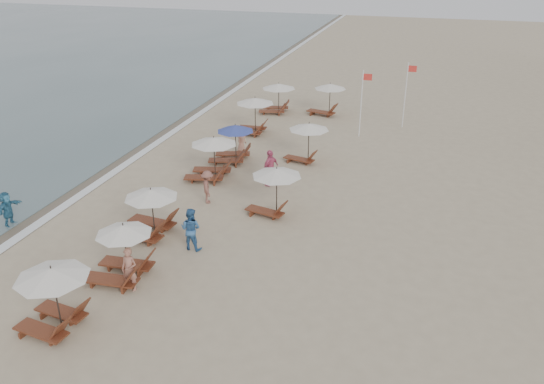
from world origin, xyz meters
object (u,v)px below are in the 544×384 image
(lounger_station_5, at_px, (252,114))
(lounger_station_4, at_px, (232,144))
(lounger_station_0, at_px, (51,296))
(beachgoer_mid_a, at_px, (191,229))
(beachgoer_far_b, at_px, (241,140))
(flag_pole_near, at_px, (362,100))
(beachgoer_mid_b, at_px, (208,187))
(lounger_station_1, at_px, (120,255))
(inland_station_1, at_px, (306,137))
(waterline_walker, at_px, (7,209))
(inland_station_0, at_px, (272,185))
(lounger_station_2, at_px, (147,213))
(lounger_station_3, at_px, (210,158))
(lounger_station_6, at_px, (276,97))
(inland_station_2, at_px, (326,96))
(beachgoer_near, at_px, (129,269))
(beachgoer_far_a, at_px, (270,168))

(lounger_station_5, bearing_deg, lounger_station_4, -84.87)
(lounger_station_0, xyz_separation_m, beachgoer_mid_a, (2.07, 5.90, -0.33))
(beachgoer_far_b, distance_m, flag_pole_near, 8.09)
(beachgoer_mid_b, bearing_deg, lounger_station_0, 148.32)
(lounger_station_1, relative_size, flag_pole_near, 0.61)
(lounger_station_0, distance_m, lounger_station_5, 20.46)
(inland_station_1, bearing_deg, waterline_walker, -133.56)
(waterline_walker, bearing_deg, beachgoer_far_b, -32.15)
(lounger_station_1, xyz_separation_m, inland_station_0, (3.79, 6.57, 0.46))
(lounger_station_2, bearing_deg, lounger_station_3, 88.16)
(inland_station_1, height_order, waterline_walker, inland_station_1)
(lounger_station_2, xyz_separation_m, beachgoer_mid_b, (1.19, 3.65, -0.20))
(inland_station_0, relative_size, beachgoer_far_b, 1.72)
(lounger_station_1, xyz_separation_m, lounger_station_3, (-0.48, 9.66, 0.15))
(beachgoer_mid_a, height_order, flag_pole_near, flag_pole_near)
(lounger_station_0, xyz_separation_m, waterline_walker, (-6.37, 5.46, -0.44))
(lounger_station_0, height_order, inland_station_1, lounger_station_0)
(lounger_station_0, relative_size, beachgoer_mid_a, 1.42)
(lounger_station_1, bearing_deg, lounger_station_2, 101.71)
(beachgoer_mid_a, bearing_deg, lounger_station_5, -77.52)
(lounger_station_6, relative_size, inland_station_0, 1.01)
(inland_station_2, bearing_deg, lounger_station_3, -104.45)
(lounger_station_5, bearing_deg, inland_station_2, 56.24)
(lounger_station_3, relative_size, flag_pole_near, 0.65)
(beachgoer_near, relative_size, beachgoer_far_a, 0.87)
(waterline_walker, bearing_deg, inland_station_2, -27.77)
(beachgoer_far_b, bearing_deg, inland_station_0, -140.97)
(lounger_station_4, distance_m, beachgoer_near, 12.84)
(lounger_station_3, height_order, beachgoer_far_b, lounger_station_3)
(flag_pole_near, bearing_deg, inland_station_1, -113.01)
(lounger_station_3, relative_size, waterline_walker, 1.73)
(waterline_walker, relative_size, flag_pole_near, 0.37)
(lounger_station_3, xyz_separation_m, inland_station_2, (3.38, 13.10, 0.20))
(lounger_station_2, relative_size, flag_pole_near, 0.64)
(beachgoer_far_a, bearing_deg, beachgoer_near, 11.54)
(beachgoer_far_a, height_order, beachgoer_far_b, beachgoer_far_a)
(inland_station_0, height_order, beachgoer_far_a, inland_station_0)
(lounger_station_0, relative_size, lounger_station_4, 1.00)
(beachgoer_near, distance_m, flag_pole_near, 20.03)
(lounger_station_0, relative_size, inland_station_0, 0.98)
(lounger_station_1, distance_m, flag_pole_near, 19.71)
(inland_station_0, bearing_deg, beachgoer_mid_b, 173.66)
(lounger_station_6, bearing_deg, beachgoer_mid_b, -85.74)
(lounger_station_1, relative_size, beachgoer_mid_b, 1.59)
(inland_station_2, distance_m, beachgoer_near, 23.39)
(beachgoer_mid_b, distance_m, waterline_walker, 8.72)
(beachgoer_far_a, distance_m, beachgoer_far_b, 5.07)
(lounger_station_0, bearing_deg, lounger_station_5, 90.63)
(lounger_station_1, distance_m, inland_station_2, 22.95)
(lounger_station_4, bearing_deg, lounger_station_0, -90.83)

